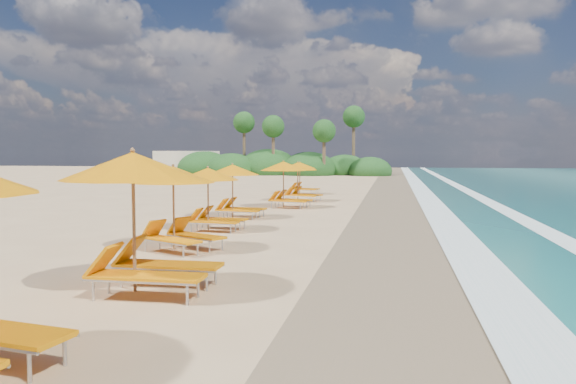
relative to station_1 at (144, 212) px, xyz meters
The scene contains 12 objects.
ground 9.73m from the station_1, 84.77° to the left, with size 160.00×160.00×0.00m, color tan.
wet_sand 10.85m from the station_1, 63.02° to the left, with size 4.00×160.00×0.01m, color #7A6349.
surf_foam 12.30m from the station_1, 51.66° to the left, with size 4.00×160.00×0.01m.
station_1 is the anchor object (origin of this frame).
station_2 4.43m from the station_1, 103.90° to the left, with size 3.01×3.01×2.27m.
station_3 8.25m from the station_1, 99.68° to the left, with size 2.43×2.28×2.13m.
station_4 11.82m from the station_1, 97.72° to the left, with size 2.50×2.36×2.17m.
station_5 16.17m from the station_1, 91.47° to the left, with size 2.69×2.57×2.22m.
station_6 19.75m from the station_1, 91.04° to the left, with size 2.69×2.64×2.12m.
station_7 24.84m from the station_1, 92.51° to the left, with size 2.46×2.35×2.04m.
treeline 55.84m from the station_1, 99.34° to the left, with size 25.80×8.80×9.74m.
beach_building 61.33m from the station_1, 110.14° to the left, with size 7.00×5.00×2.80m, color beige.
Camera 1 is at (3.59, -19.09, 2.56)m, focal length 34.91 mm.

